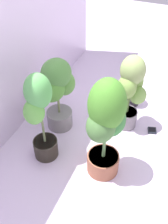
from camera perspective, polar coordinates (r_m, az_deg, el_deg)
The scene contains 8 objects.
ground_plane at distance 2.57m, azimuth 4.24°, elevation -6.08°, with size 8.00×8.00×0.00m, color silver.
mylar_back_wall at distance 2.33m, azimuth -15.71°, elevation 17.51°, with size 3.20×0.01×2.00m, color silver.
potted_plant_back_left at distance 2.12m, azimuth -9.51°, elevation -0.71°, with size 0.31×0.28×0.87m.
potted_plant_front_left at distance 1.94m, azimuth 4.78°, elevation -2.48°, with size 0.39×0.34×0.93m.
potted_plant_front_right at distance 2.46m, azimuth 10.18°, elevation 5.06°, with size 0.36×0.33×0.79m.
potted_plant_back_center at distance 2.44m, azimuth -5.71°, elevation 4.79°, with size 0.44×0.36×0.76m.
hygrometer_box at distance 2.72m, azimuth 14.49°, elevation -3.89°, with size 0.10×0.10×0.03m.
floor_fan at distance 2.89m, azimuth 10.50°, elevation 5.32°, with size 0.28×0.28×0.34m.
Camera 1 is at (-1.67, -0.50, 1.88)m, focal length 42.27 mm.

